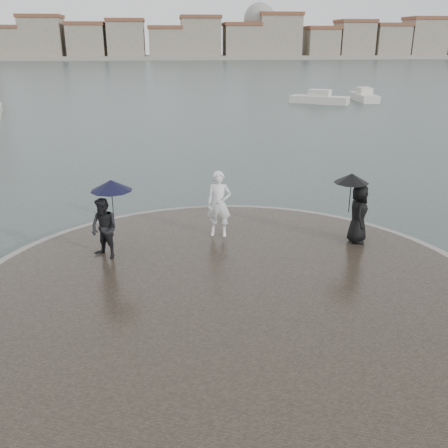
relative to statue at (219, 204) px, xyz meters
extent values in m
plane|color=#2B3835|center=(-0.10, -6.82, -1.31)|extent=(400.00, 400.00, 0.00)
cylinder|color=gray|center=(-0.10, -3.32, -1.15)|extent=(12.50, 12.50, 0.32)
cylinder|color=#2D261E|center=(-0.10, -3.32, -1.13)|extent=(11.90, 11.90, 0.36)
imported|color=white|center=(0.00, 0.00, 0.00)|extent=(0.77, 0.58, 1.90)
imported|color=black|center=(-3.09, -1.19, -0.16)|extent=(0.97, 0.94, 1.58)
cylinder|color=black|center=(-2.84, -1.09, 0.40)|extent=(0.02, 0.02, 0.90)
cone|color=black|center=(-2.84, -1.09, 0.95)|extent=(1.06, 1.06, 0.28)
imported|color=black|center=(3.77, -0.94, -0.13)|extent=(0.74, 0.92, 1.64)
cylinder|color=black|center=(3.52, -0.84, 0.35)|extent=(0.02, 0.02, 0.90)
cone|color=black|center=(3.52, -0.84, 0.87)|extent=(0.95, 0.95, 0.26)
cube|color=gray|center=(-0.10, 156.18, -0.71)|extent=(260.00, 20.00, 1.20)
cube|color=gray|center=(-48.10, 153.18, 3.19)|extent=(10.00, 10.00, 9.00)
cube|color=brown|center=(-48.10, 153.18, 8.19)|extent=(10.60, 10.60, 1.00)
cube|color=gray|center=(-37.10, 153.18, 4.69)|extent=(12.00, 10.00, 12.00)
cube|color=brown|center=(-37.10, 153.18, 11.19)|extent=(12.60, 10.60, 1.00)
cube|color=gray|center=(-24.10, 153.18, 3.69)|extent=(11.00, 10.00, 10.00)
cube|color=brown|center=(-24.10, 153.18, 9.19)|extent=(11.60, 10.60, 1.00)
cube|color=gray|center=(-12.10, 153.18, 4.19)|extent=(11.00, 10.00, 11.00)
cube|color=brown|center=(-12.10, 153.18, 10.19)|extent=(11.60, 10.60, 1.00)
cube|color=gray|center=(-0.10, 153.18, 3.19)|extent=(10.00, 10.00, 9.00)
cube|color=brown|center=(-0.10, 153.18, 8.19)|extent=(10.60, 10.60, 1.00)
cube|color=gray|center=(10.90, 153.18, 4.69)|extent=(12.00, 10.00, 12.00)
cube|color=brown|center=(10.90, 153.18, 11.19)|extent=(12.60, 10.60, 1.00)
cube|color=gray|center=(23.90, 153.18, 3.69)|extent=(11.00, 10.00, 10.00)
cube|color=brown|center=(23.90, 153.18, 9.19)|extent=(11.60, 10.60, 1.00)
cube|color=gray|center=(35.90, 153.18, 5.19)|extent=(13.00, 10.00, 13.00)
cube|color=brown|center=(35.90, 153.18, 12.19)|extent=(13.60, 10.60, 1.00)
cube|color=gray|center=(49.90, 153.18, 3.19)|extent=(10.00, 10.00, 9.00)
cube|color=brown|center=(49.90, 153.18, 8.19)|extent=(10.60, 10.60, 1.00)
cube|color=gray|center=(60.90, 153.18, 4.19)|extent=(11.00, 10.00, 11.00)
cube|color=brown|center=(60.90, 153.18, 10.19)|extent=(11.60, 10.60, 1.00)
cube|color=gray|center=(72.90, 153.18, 3.69)|extent=(11.00, 10.00, 10.00)
cube|color=brown|center=(72.90, 153.18, 9.19)|extent=(11.60, 10.60, 1.00)
cube|color=gray|center=(84.90, 153.18, 4.69)|extent=(12.00, 10.00, 12.00)
cube|color=brown|center=(84.90, 153.18, 11.19)|extent=(12.60, 10.60, 1.00)
sphere|color=gray|center=(29.90, 155.18, 10.69)|extent=(10.00, 10.00, 10.00)
cube|color=beige|center=(13.37, 34.05, -1.06)|extent=(5.50, 4.30, 0.90)
cube|color=beige|center=(13.37, 34.05, -0.46)|extent=(2.33, 2.09, 0.90)
cube|color=beige|center=(18.44, 35.73, -1.06)|extent=(2.03, 5.61, 0.90)
cube|color=beige|center=(18.44, 35.73, -0.46)|extent=(1.36, 2.09, 0.90)
camera|label=1|loc=(-1.44, -13.39, 4.36)|focal=40.00mm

